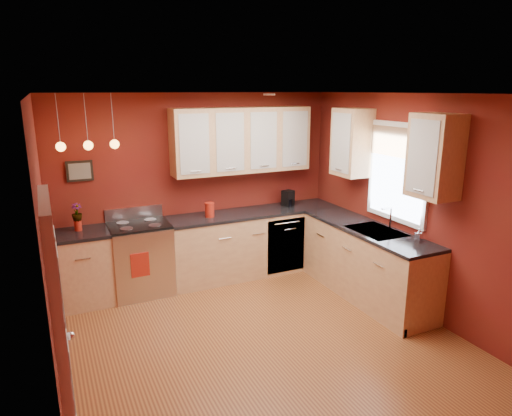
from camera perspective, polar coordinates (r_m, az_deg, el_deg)
name	(u,v)px	position (r m, az deg, el deg)	size (l,w,h in m)	color
floor	(263,341)	(5.14, 0.94, -16.30)	(4.20, 4.20, 0.00)	#995F2C
ceiling	(265,94)	(4.41, 1.09, 14.09)	(4.00, 4.20, 0.02)	white
wall_back	(199,187)	(6.50, -7.19, 2.61)	(4.00, 0.02, 2.60)	maroon
wall_front	(417,317)	(3.01, 19.43, -12.77)	(4.00, 0.02, 2.60)	maroon
wall_left	(48,256)	(4.17, -24.58, -5.49)	(0.02, 4.20, 2.60)	maroon
wall_right	(415,205)	(5.75, 19.21, 0.30)	(0.02, 4.20, 2.60)	maroon
base_cabinets_back_left	(83,270)	(6.16, -20.87, -7.20)	(0.70, 0.60, 0.90)	tan
base_cabinets_back_right	(254,243)	(6.71, -0.21, -4.42)	(2.54, 0.60, 0.90)	tan
base_cabinets_right	(366,264)	(6.12, 13.58, -6.76)	(0.60, 2.10, 0.90)	tan
counter_back_left	(79,234)	(6.01, -21.27, -3.03)	(0.70, 0.62, 0.04)	black
counter_back_right	(254,212)	(6.58, -0.21, -0.54)	(2.54, 0.62, 0.04)	black
counter_right	(368,229)	(5.97, 13.85, -2.56)	(0.62, 2.10, 0.04)	black
gas_range	(141,258)	(6.23, -14.18, -6.12)	(0.76, 0.64, 1.11)	silver
dishwasher_front	(286,246)	(6.63, 3.76, -4.70)	(0.60, 0.02, 0.80)	silver
sink	(376,233)	(5.87, 14.77, -2.98)	(0.50, 0.70, 0.33)	gray
window	(398,169)	(5.86, 17.32, 4.62)	(0.06, 1.02, 1.22)	white
door_left_wall	(63,359)	(3.19, -22.94, -17.04)	(0.12, 0.82, 2.05)	white
upper_cabinets_back	(242,140)	(6.44, -1.76, 8.47)	(2.00, 0.35, 0.90)	tan
upper_cabinets_right	(389,149)	(5.75, 16.24, 7.15)	(0.35, 1.95, 0.90)	tan
wall_picture	(80,171)	(6.13, -21.17, 4.33)	(0.32, 0.03, 0.26)	black
pendant_lights	(88,145)	(5.76, -20.24, 7.43)	(0.71, 0.11, 0.66)	gray
red_canister	(210,210)	(6.27, -5.82, -0.22)	(0.13, 0.13, 0.20)	#A71F12
red_vase	(78,225)	(6.07, -21.37, -1.99)	(0.09, 0.09, 0.14)	#A71F12
flowers	(77,212)	(6.03, -21.51, -0.51)	(0.13, 0.13, 0.22)	#A71F12
coffee_maker	(288,199)	(6.86, 4.05, 1.16)	(0.20, 0.19, 0.23)	black
soap_pump	(419,235)	(5.55, 19.69, -3.22)	(0.07, 0.07, 0.16)	silver
dish_towel	(140,265)	(5.90, -14.28, -6.91)	(0.23, 0.02, 0.31)	#A71F12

